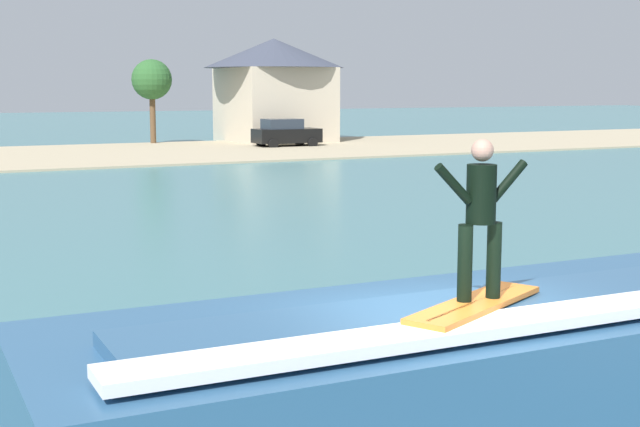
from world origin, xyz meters
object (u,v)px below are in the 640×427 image
Objects in this scene: wave_crest at (499,360)px; car_far_shore at (286,133)px; house_gabled_white at (274,83)px; tree_tall_bare at (152,80)px; surfboard at (475,304)px; surfer at (481,211)px.

car_far_shore is (16.61, 44.45, 0.19)m from wave_crest.
house_gabled_white is 1.72× the size of tree_tall_bare.
house_gabled_white is (19.04, 50.82, 2.51)m from surfboard.
surfboard reaches higher than wave_crest.
tree_tall_bare reaches higher than surfboard.
surfer is at bearing -143.90° from wave_crest.
wave_crest is 2.59× the size of car_far_shore.
surfer is 48.18m from car_far_shore.
car_far_shore is at bearing 69.51° from wave_crest.
house_gabled_white is at bearing 70.02° from wave_crest.
car_far_shore is at bearing -43.33° from tree_tall_bare.
house_gabled_white is (1.66, 5.81, 3.21)m from car_far_shore.
car_far_shore is 0.43× the size of house_gabled_white.
surfboard is 0.51× the size of car_far_shore.
tree_tall_bare is at bearing 78.56° from surfboard.
surfboard is at bearing -110.54° from house_gabled_white.
surfboard is 1.01m from surfer.
car_far_shore is 10.12m from tree_tall_bare.
surfboard is (-0.77, -0.56, 0.88)m from wave_crest.
wave_crest is 1.11× the size of house_gabled_white.
car_far_shore is at bearing -105.94° from house_gabled_white.
house_gabled_white reaches higher than wave_crest.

